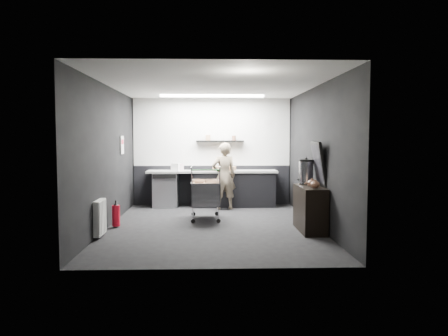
{
  "coord_description": "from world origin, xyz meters",
  "views": [
    {
      "loc": [
        -0.06,
        -8.34,
        1.71
      ],
      "look_at": [
        0.23,
        0.4,
        1.1
      ],
      "focal_mm": 35.0,
      "sensor_mm": 36.0,
      "label": 1
    }
  ],
  "objects": [
    {
      "name": "floor",
      "position": [
        0.0,
        0.0,
        0.0
      ],
      "size": [
        5.5,
        5.5,
        0.0
      ],
      "primitive_type": "plane",
      "color": "black",
      "rests_on": "ground"
    },
    {
      "name": "radiator",
      "position": [
        -1.94,
        -0.9,
        0.35
      ],
      "size": [
        0.1,
        0.5,
        0.6
      ],
      "primitive_type": "cube",
      "color": "white",
      "rests_on": "wall_left"
    },
    {
      "name": "poster_red_band",
      "position": [
        -1.98,
        1.3,
        1.62
      ],
      "size": [
        0.02,
        0.22,
        0.1
      ],
      "primitive_type": "cube",
      "color": "red",
      "rests_on": "poster"
    },
    {
      "name": "wall_clock",
      "position": [
        1.4,
        2.72,
        2.15
      ],
      "size": [
        0.2,
        0.03,
        0.2
      ],
      "primitive_type": "cylinder",
      "rotation": [
        1.57,
        0.0,
        0.0
      ],
      "color": "white",
      "rests_on": "wall_back"
    },
    {
      "name": "wall_left",
      "position": [
        -2.0,
        0.0,
        1.35
      ],
      "size": [
        0.0,
        5.5,
        5.5
      ],
      "primitive_type": "plane",
      "rotation": [
        1.57,
        0.0,
        1.57
      ],
      "color": "black",
      "rests_on": "floor"
    },
    {
      "name": "white_container",
      "position": [
        -0.89,
        2.37,
        0.99
      ],
      "size": [
        0.25,
        0.23,
        0.18
      ],
      "primitive_type": "cube",
      "rotation": [
        0.0,
        0.0,
        -0.42
      ],
      "color": "white",
      "rests_on": "prep_counter"
    },
    {
      "name": "floating_shelf",
      "position": [
        0.2,
        2.62,
        1.62
      ],
      "size": [
        1.2,
        0.22,
        0.04
      ],
      "primitive_type": "cube",
      "color": "black",
      "rests_on": "wall_back"
    },
    {
      "name": "ceiling",
      "position": [
        0.0,
        0.0,
        2.7
      ],
      "size": [
        5.5,
        5.5,
        0.0
      ],
      "primitive_type": "plane",
      "rotation": [
        3.14,
        0.0,
        0.0
      ],
      "color": "white",
      "rests_on": "wall_back"
    },
    {
      "name": "ceiling_strip",
      "position": [
        0.0,
        1.85,
        2.67
      ],
      "size": [
        2.4,
        0.2,
        0.04
      ],
      "primitive_type": "cube",
      "color": "white",
      "rests_on": "ceiling"
    },
    {
      "name": "shopping_cart",
      "position": [
        -0.16,
        0.73,
        0.52
      ],
      "size": [
        0.62,
        1.0,
        1.09
      ],
      "color": "silver",
      "rests_on": "floor"
    },
    {
      "name": "sideboard",
      "position": [
        1.79,
        -0.45,
        0.53
      ],
      "size": [
        0.47,
        1.09,
        1.64
      ],
      "color": "black",
      "rests_on": "floor"
    },
    {
      "name": "person",
      "position": [
        0.28,
        1.97,
        0.8
      ],
      "size": [
        0.65,
        0.5,
        1.59
      ],
      "primitive_type": "imported",
      "rotation": [
        0.0,
        0.0,
        3.37
      ],
      "color": "#BAAE93",
      "rests_on": "floor"
    },
    {
      "name": "wall_front",
      "position": [
        0.0,
        -2.75,
        1.35
      ],
      "size": [
        5.5,
        0.0,
        5.5
      ],
      "primitive_type": "plane",
      "rotation": [
        -1.57,
        0.0,
        0.0
      ],
      "color": "black",
      "rests_on": "floor"
    },
    {
      "name": "kitchen_wall_panel",
      "position": [
        0.0,
        2.73,
        1.85
      ],
      "size": [
        3.95,
        0.02,
        1.7
      ],
      "primitive_type": "cube",
      "color": "silver",
      "rests_on": "wall_back"
    },
    {
      "name": "fire_extinguisher",
      "position": [
        -1.85,
        -0.04,
        0.24
      ],
      "size": [
        0.15,
        0.15,
        0.49
      ],
      "color": "red",
      "rests_on": "floor"
    },
    {
      "name": "wall_back",
      "position": [
        0.0,
        2.75,
        1.35
      ],
      "size": [
        5.5,
        0.0,
        5.5
      ],
      "primitive_type": "plane",
      "rotation": [
        1.57,
        0.0,
        0.0
      ],
      "color": "black",
      "rests_on": "floor"
    },
    {
      "name": "cardboard_box",
      "position": [
        0.3,
        2.37,
        0.95
      ],
      "size": [
        0.6,
        0.51,
        0.1
      ],
      "primitive_type": "cube",
      "rotation": [
        0.0,
        0.0,
        -0.24
      ],
      "color": "#A77E59",
      "rests_on": "prep_counter"
    },
    {
      "name": "pink_tub",
      "position": [
        -0.79,
        2.42,
        0.99
      ],
      "size": [
        0.18,
        0.18,
        0.18
      ],
      "primitive_type": "cylinder",
      "color": "silver",
      "rests_on": "prep_counter"
    },
    {
      "name": "dado_panel",
      "position": [
        0.0,
        2.73,
        0.5
      ],
      "size": [
        3.95,
        0.02,
        1.0
      ],
      "primitive_type": "cube",
      "color": "black",
      "rests_on": "wall_back"
    },
    {
      "name": "poster",
      "position": [
        -1.98,
        1.3,
        1.55
      ],
      "size": [
        0.02,
        0.3,
        0.4
      ],
      "primitive_type": "cube",
      "color": "silver",
      "rests_on": "wall_left"
    },
    {
      "name": "wall_right",
      "position": [
        2.0,
        0.0,
        1.35
      ],
      "size": [
        0.0,
        5.5,
        5.5
      ],
      "primitive_type": "plane",
      "rotation": [
        1.57,
        0.0,
        -1.57
      ],
      "color": "black",
      "rests_on": "floor"
    },
    {
      "name": "prep_counter",
      "position": [
        0.14,
        2.42,
        0.46
      ],
      "size": [
        3.2,
        0.61,
        0.9
      ],
      "color": "black",
      "rests_on": "floor"
    }
  ]
}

